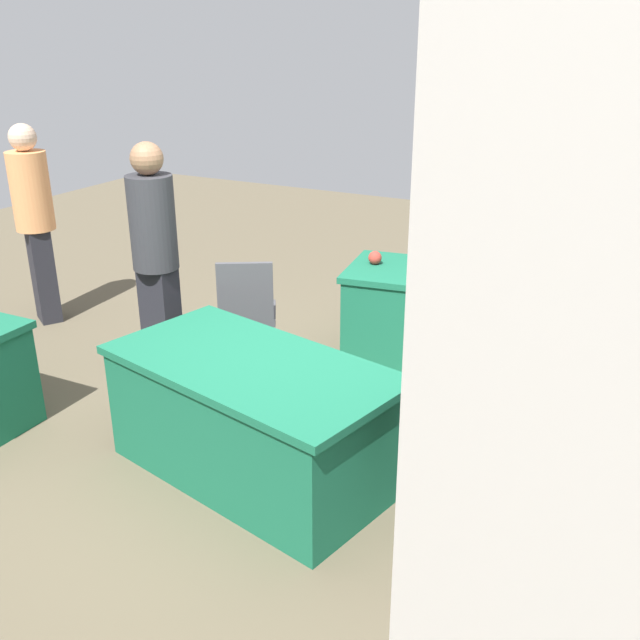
# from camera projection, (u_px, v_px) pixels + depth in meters

# --- Properties ---
(ground_plane) EXTENTS (14.40, 14.40, 0.00)m
(ground_plane) POSITION_uv_depth(u_px,v_px,m) (295.00, 449.00, 4.68)
(ground_plane) COLOR brown
(pillar_left) EXTENTS (0.56, 0.56, 3.00)m
(pillar_left) POSITION_uv_depth(u_px,v_px,m) (568.00, 582.00, 1.47)
(pillar_left) COLOR beige
(pillar_left) RESTS_ON ground
(table_foreground) EXTENTS (1.53, 1.00, 0.75)m
(table_foreground) POSITION_uv_depth(u_px,v_px,m) (435.00, 315.00, 5.84)
(table_foreground) COLOR #196647
(table_foreground) RESTS_ON ground
(table_mid_left) EXTENTS (1.92, 1.28, 0.75)m
(table_mid_left) POSITION_uv_depth(u_px,v_px,m) (254.00, 418.00, 4.32)
(table_mid_left) COLOR #196647
(table_mid_left) RESTS_ON ground
(chair_near_front) EXTENTS (0.60, 0.60, 0.95)m
(chair_near_front) POSITION_uv_depth(u_px,v_px,m) (247.00, 308.00, 5.53)
(chair_near_front) COLOR #9E9993
(chair_near_front) RESTS_ON ground
(chair_tucked_left) EXTENTS (0.51, 0.51, 0.95)m
(chair_tucked_left) POSITION_uv_depth(u_px,v_px,m) (451.00, 456.00, 3.63)
(chair_tucked_left) COLOR #9E9993
(chair_tucked_left) RESTS_ON ground
(chair_tucked_right) EXTENTS (0.54, 0.54, 0.96)m
(chair_tucked_right) POSITION_uv_depth(u_px,v_px,m) (507.00, 257.00, 6.73)
(chair_tucked_right) COLOR #9E9993
(chair_tucked_right) RESTS_ON ground
(person_attendee_standing) EXTENTS (0.37, 0.37, 1.81)m
(person_attendee_standing) POSITION_uv_depth(u_px,v_px,m) (155.00, 250.00, 5.34)
(person_attendee_standing) COLOR #26262D
(person_attendee_standing) RESTS_ON ground
(person_attendee_browsing) EXTENTS (0.47, 0.47, 1.79)m
(person_attendee_browsing) POSITION_uv_depth(u_px,v_px,m) (34.00, 214.00, 6.39)
(person_attendee_browsing) COLOR #26262D
(person_attendee_browsing) RESTS_ON ground
(laptop_silver) EXTENTS (0.37, 0.36, 0.21)m
(laptop_silver) POSITION_uv_depth(u_px,v_px,m) (444.00, 268.00, 5.66)
(laptop_silver) COLOR silver
(laptop_silver) RESTS_ON table_foreground
(yarn_ball) EXTENTS (0.11, 0.11, 0.11)m
(yarn_ball) POSITION_uv_depth(u_px,v_px,m) (375.00, 258.00, 5.87)
(yarn_ball) COLOR #B2382D
(yarn_ball) RESTS_ON table_foreground
(scissors_red) EXTENTS (0.13, 0.17, 0.01)m
(scissors_red) POSITION_uv_depth(u_px,v_px,m) (483.00, 279.00, 5.53)
(scissors_red) COLOR red
(scissors_red) RESTS_ON table_foreground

